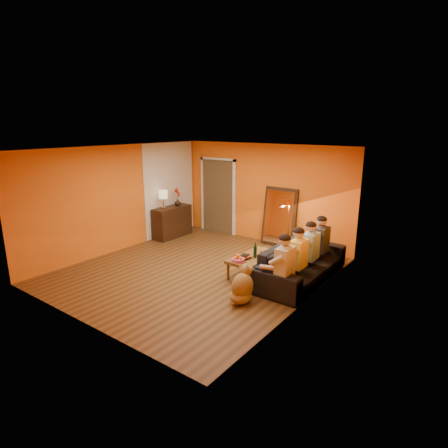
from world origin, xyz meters
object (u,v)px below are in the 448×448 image
Objects in this scene: vase at (178,202)px; table_lamp at (163,200)px; sofa at (302,263)px; person_far_right at (321,244)px; mirror_frame at (279,217)px; floor_lamp at (288,233)px; person_far_left at (285,267)px; dog at (242,284)px; wine_bottle at (255,250)px; laptop at (270,253)px; person_mid_right at (310,251)px; coffee_table at (254,266)px; person_mid_left at (298,259)px; tumbler at (262,253)px; sideboard at (172,222)px.

table_lamp is at bearing -90.00° from vase.
person_far_right is (0.13, 0.65, 0.25)m from sofa.
floor_lamp is (0.79, -1.05, -0.04)m from mirror_frame.
vase is at bearing 156.65° from person_far_left.
mirror_frame is at bearing 146.71° from floor_lamp.
wine_bottle is (-0.43, 1.11, 0.23)m from dog.
laptop is at bearing 120.65° from dog.
person_mid_right is at bearing 90.00° from person_far_left.
person_far_left reaches higher than coffee_table.
person_mid_left is (0.13, -0.45, 0.25)m from sofa.
dog is 2.22× the size of wine_bottle.
table_lamp reaches higher than person_mid_left.
person_far_left is (0.13, -1.00, 0.25)m from sofa.
floor_lamp is 1.18× the size of person_mid_right.
tumbler is (-0.90, 0.19, -0.14)m from person_mid_left.
person_far_right is at bearing 90.00° from person_mid_left.
person_mid_left reaches higher than sideboard.
dog is at bearing -32.39° from vase.
mirror_frame is 3.01m from sideboard.
wine_bottle is at bearing -79.84° from floor_lamp.
table_lamp is 4.65× the size of tumbler.
person_far_left reaches higher than wine_bottle.
sideboard is 0.97× the size of coffee_table.
person_far_left is at bearing -20.53° from sideboard.
wine_bottle is at bearing -74.20° from mirror_frame.
person_far_left is at bearing -90.00° from person_far_right.
coffee_table is 3.94× the size of wine_bottle.
vase is (-3.83, 2.43, 0.60)m from dog.
wine_bottle is at bearing -17.42° from sideboard.
mirror_frame is 13.86× the size of tumbler.
tumbler is (0.07, 0.17, -0.10)m from wine_bottle.
dog is at bearing 165.20° from sofa.
sideboard reaches higher than laptop.
table_lamp is 3.62m from floor_lamp.
sideboard is 0.82× the size of floor_lamp.
person_mid_right is at bearing -7.00° from sideboard.
sideboard is at bearing -158.84° from mirror_frame.
sofa is (1.45, -1.72, -0.40)m from mirror_frame.
vase is at bearing 90.00° from table_lamp.
person_mid_left is (0.79, -1.11, -0.11)m from floor_lamp.
sofa is at bearing 94.47° from dog.
person_mid_right is at bearing 21.72° from tumbler.
person_far_right reaches higher than wine_bottle.
table_lamp reaches higher than person_mid_right.
person_far_right is at bearing -3.09° from vase.
table_lamp is 0.42× the size of coffee_table.
dog is 1.22m from wine_bottle.
laptop is at bearing 130.98° from person_far_left.
tumbler is at bearing -71.08° from mirror_frame.
person_far_right is at bearing 20.50° from laptop.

